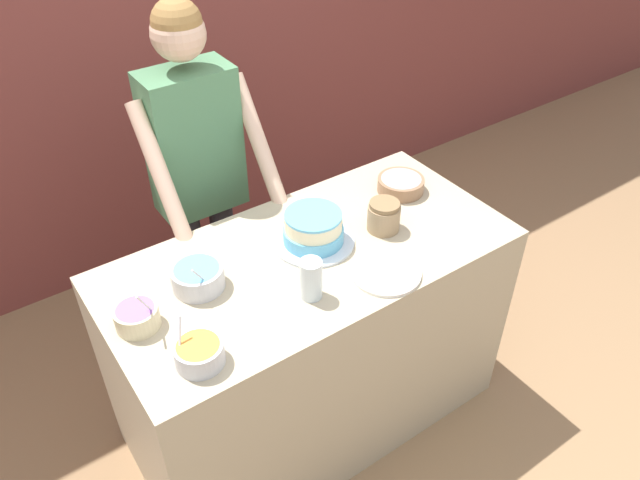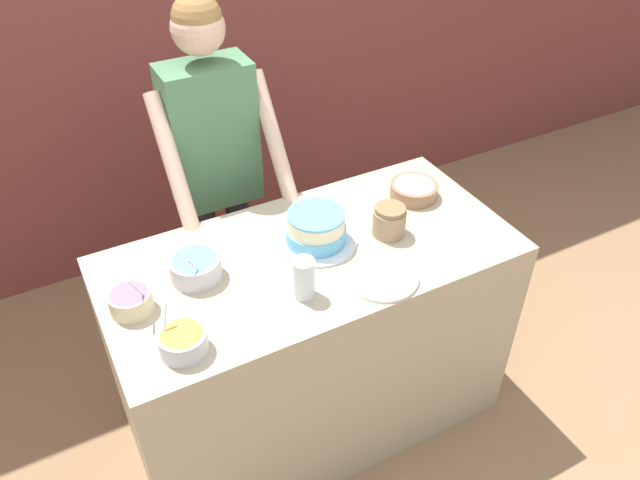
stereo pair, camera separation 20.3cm
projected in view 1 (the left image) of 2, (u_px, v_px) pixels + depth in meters
ground_plane at (362, 471)px, 2.56m from camera, size 14.00×14.00×0.00m
wall_back at (136, 29)px, 2.93m from camera, size 10.00×0.05×2.60m
counter at (311, 341)px, 2.51m from camera, size 1.49×0.73×0.92m
person_baker at (197, 160)px, 2.52m from camera, size 0.48×0.46×1.67m
cake at (313, 230)px, 2.25m from camera, size 0.30×0.30×0.13m
frosting_bowl_purple at (137, 316)px, 1.93m from camera, size 0.14×0.14×0.18m
frosting_bowl_pink at (401, 184)px, 2.53m from camera, size 0.19×0.19×0.06m
frosting_bowl_orange at (199, 353)px, 1.81m from camera, size 0.15×0.15×0.15m
frosting_bowl_blue at (198, 277)px, 2.07m from camera, size 0.18×0.18×0.14m
drinking_glass at (311, 279)px, 2.01m from camera, size 0.07×0.07×0.14m
ceramic_plate at (386, 273)px, 2.14m from camera, size 0.24×0.24×0.01m
stoneware_jar at (384, 216)px, 2.31m from camera, size 0.12×0.12×0.12m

